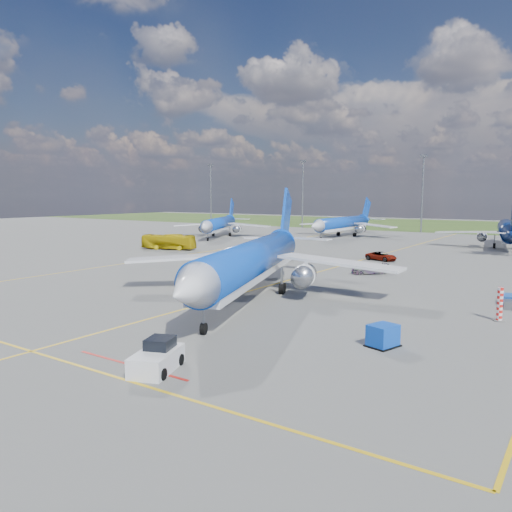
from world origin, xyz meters
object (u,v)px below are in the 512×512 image
Objects in this scene: bg_jet_n at (507,247)px; service_car_c at (369,269)px; bg_jet_nnw at (342,237)px; main_airliner at (252,298)px; baggage_tug_w at (510,301)px; warning_post at (500,304)px; apron_bus at (169,242)px; service_car_b at (381,256)px; service_car_a at (286,256)px; baggage_tug_c at (280,256)px; bg_jet_nw at (220,237)px; uld_container at (383,336)px; pushback_tug at (157,358)px.

service_car_c is (-10.71, -50.20, 0.74)m from bg_jet_n.
bg_jet_nnw is 0.97× the size of bg_jet_n.
baggage_tug_w is (23.58, 11.13, 0.46)m from main_airliner.
bg_jet_nnw reaches higher than warning_post.
apron_bus is (-64.93, 26.05, 0.06)m from warning_post.
service_car_b is at bearing 149.90° from service_car_c.
service_car_a is 16.07m from service_car_b.
apron_bus is 2.12× the size of baggage_tug_c.
service_car_a is 0.78× the size of baggage_tug_c.
apron_bus reaches higher than service_car_a.
bg_jet_nw is 57.25m from service_car_b.
bg_jet_nw is 68.23m from bg_jet_n.
uld_container is at bearing -39.45° from baggage_tug_c.
bg_jet_n is at bearing -69.69° from apron_bus.
apron_bus is 42.60m from service_car_b.
bg_jet_nnw is (-48.83, 74.84, -1.50)m from warning_post.
bg_jet_nw reaches higher than pushback_tug.
baggage_tug_w is at bearing -124.64° from service_car_b.
apron_bus reaches higher than pushback_tug.
pushback_tug is at bearing -153.52° from apron_bus.
service_car_b is (-7.14, 59.27, -0.06)m from pushback_tug.
uld_container is at bearing -46.51° from main_airliner.
service_car_c is (56.30, -37.36, 0.74)m from bg_jet_nw.
bg_jet_nnw is at bearing -35.27° from apron_bus.
apron_bus is at bearing 163.66° from uld_container.
bg_jet_nnw is at bearing 87.94° from main_airliner.
bg_jet_nnw is 51.40m from apron_bus.
bg_jet_nw is 98.15m from uld_container.
pushback_tug is 1.11× the size of baggage_tug_c.
service_car_b is at bearing 124.42° from warning_post.
bg_jet_n is 7.45× the size of service_car_b.
baggage_tug_w is at bearing 91.14° from uld_container.
bg_jet_nnw reaches higher than apron_bus.
warning_post is 69.53m from bg_jet_n.
service_car_b is at bearing 76.17° from pushback_tug.
bg_jet_n is 51.86m from service_car_a.
apron_bus reaches higher than uld_container.
bg_jet_nnw is (26.78, 18.70, 0.00)m from bg_jet_nw.
baggage_tug_w is (5.73, 20.12, -0.35)m from uld_container.
bg_jet_nw is 7.03× the size of service_car_b.
service_car_c is at bearing 139.51° from baggage_tug_w.
bg_jet_nw is 101.32m from pushback_tug.
bg_jet_nw reaches higher than service_car_a.
service_car_c is (-13.46, 31.67, -0.07)m from uld_container.
service_car_a is (-21.05, 51.21, -0.09)m from pushback_tug.
bg_jet_nw reaches higher than service_car_c.
main_airliner is (-15.09, -72.87, 0.00)m from bg_jet_n.
bg_jet_nw is at bearing 151.56° from baggage_tug_c.
bg_jet_n is (67.01, 12.84, 0.00)m from bg_jet_nw.
bg_jet_n is at bearing 108.98° from uld_container.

